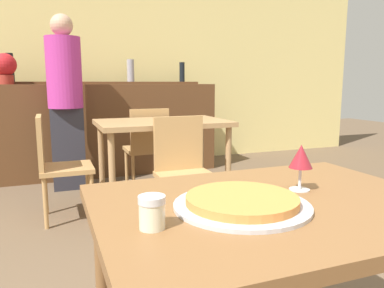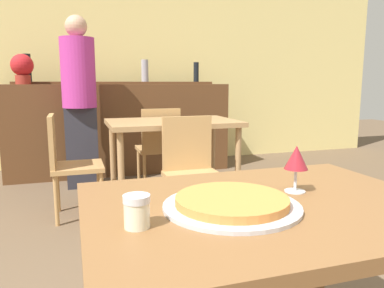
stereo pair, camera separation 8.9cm
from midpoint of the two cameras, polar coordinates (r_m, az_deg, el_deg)
wall_back at (r=5.11m, az=-11.34°, el=12.68°), size 8.00×0.05×2.80m
dining_table_near at (r=1.23m, az=13.00°, el=-12.06°), size 1.10×0.82×0.72m
dining_table_far at (r=3.22m, az=-2.19°, el=1.97°), size 1.09×0.72×0.77m
bar_counter at (r=4.64m, az=-10.27°, el=2.35°), size 2.60×0.56×1.07m
bar_back_shelf at (r=4.74m, az=-11.21°, el=9.71°), size 2.39×0.24×0.34m
chair_far_side_front at (r=2.75m, az=0.82°, el=-3.35°), size 0.40×0.40×0.84m
chair_far_side_back at (r=3.76m, az=-4.36°, el=0.05°), size 0.40×0.40×0.84m
chair_far_side_left at (r=3.13m, az=-17.73°, el=-2.23°), size 0.40×0.40×0.84m
pizza_tray at (r=1.13m, az=8.37°, el=-8.91°), size 0.41×0.41×0.04m
cheese_shaker at (r=0.97m, az=-5.77°, el=-10.16°), size 0.07×0.07×0.09m
person_standing at (r=3.99m, az=-16.17°, el=7.01°), size 0.34×0.34×1.75m
wine_glass at (r=1.31m, az=17.50°, el=-2.20°), size 0.08×0.08×0.16m
potted_plant at (r=4.54m, az=-23.94°, el=10.63°), size 0.24×0.24×0.33m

